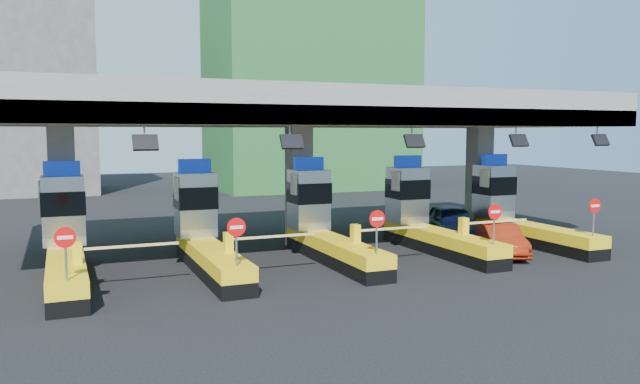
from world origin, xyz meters
name	(u,v)px	position (x,y,z in m)	size (l,w,h in m)	color
ground	(325,258)	(0.00, 0.00, 0.00)	(120.00, 120.00, 0.00)	black
toll_canopy	(300,112)	(0.00, 2.87, 6.13)	(28.00, 12.09, 7.00)	slate
toll_lane_far_left	(65,240)	(-10.00, 0.28, 1.40)	(4.43, 8.00, 4.16)	black
toll_lane_left	(204,231)	(-5.00, 0.28, 1.40)	(4.43, 8.00, 4.16)	black
toll_lane_center	(322,224)	(0.00, 0.28, 1.40)	(4.43, 8.00, 4.16)	black
toll_lane_right	(424,218)	(5.00, 0.28, 1.40)	(4.43, 8.00, 4.16)	black
toll_lane_far_right	(513,212)	(10.00, 0.28, 1.40)	(4.43, 8.00, 4.16)	black
bg_building_scaffold	(309,39)	(12.00, 32.00, 14.00)	(18.00, 12.00, 28.00)	#1E5926
bg_building_concrete	(7,88)	(-14.00, 36.00, 9.00)	(14.00, 10.00, 18.00)	#4C4C49
van	(452,222)	(7.49, 1.75, 0.85)	(2.01, 4.99, 1.70)	black
red_car	(500,240)	(7.17, -2.29, 0.67)	(1.43, 4.09, 1.35)	maroon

